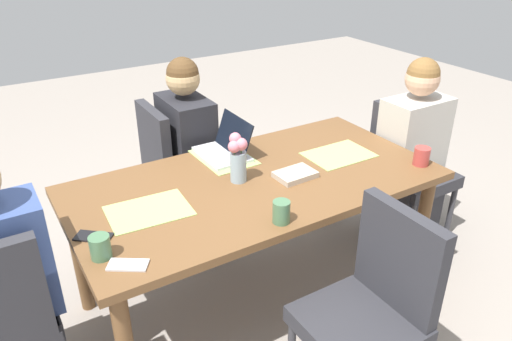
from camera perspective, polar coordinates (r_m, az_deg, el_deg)
ground_plane at (r=2.88m, az=-0.00°, el=-14.02°), size 10.00×10.00×0.00m
dining_table at (r=2.50m, az=-0.00°, el=-2.66°), size 1.84×0.94×0.73m
chair_head_right_left_near at (r=3.34m, az=17.07°, el=1.16°), size 0.44×0.44×0.90m
person_head_right_left_near at (r=3.24m, az=17.36°, el=0.85°), size 0.40×0.36×1.19m
person_head_left_left_mid at (r=2.29m, az=-27.05°, el=-13.11°), size 0.40×0.36×1.19m
chair_far_left_far at (r=3.17m, az=-9.47°, el=0.61°), size 0.44×0.44×0.90m
person_far_left_far at (r=3.13m, az=-7.82°, el=0.96°), size 0.36×0.40×1.19m
chair_near_right_near at (r=2.13m, az=13.49°, el=-14.67°), size 0.44×0.44×0.90m
flower_vase at (r=2.38m, az=-2.12°, el=1.75°), size 0.10×0.10×0.26m
placemat_head_right_left_near at (r=2.75m, az=9.59°, el=1.84°), size 0.36×0.26×0.00m
placemat_head_left_left_mid at (r=2.25m, az=-12.35°, el=-4.59°), size 0.38×0.28×0.00m
placemat_far_left_far at (r=2.69m, az=-3.77°, el=1.55°), size 0.27×0.37×0.00m
laptop_far_left_far at (r=2.70m, az=-3.54°, el=2.62°), size 0.22×0.32×0.21m
coffee_mug_near_left at (r=1.98m, az=-17.65°, el=-8.47°), size 0.08×0.08×0.09m
coffee_mug_near_right at (r=2.10m, az=2.96°, el=-4.83°), size 0.08×0.08×0.10m
coffee_mug_centre_left at (r=2.73m, az=18.69°, el=1.58°), size 0.08×0.08×0.10m
book_red_cover at (r=2.48m, az=4.58°, el=-0.47°), size 0.20×0.15×0.03m
phone_black at (r=2.13m, az=-18.36°, el=-7.31°), size 0.16×0.15×0.01m
phone_silver at (r=1.94m, az=-14.66°, el=-10.56°), size 0.16×0.14×0.01m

